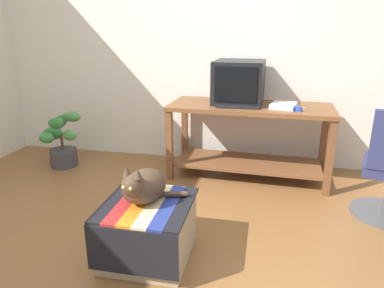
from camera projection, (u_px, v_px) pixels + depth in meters
The scene contains 11 objects.
ground_plane at pixel (152, 266), 2.22m from camera, with size 14.00×14.00×0.00m, color brown.
back_wall at pixel (208, 43), 3.73m from camera, with size 8.00×0.10×2.60m, color silver.
desk at pixel (249, 128), 3.46m from camera, with size 1.58×0.70×0.74m.
tv_monitor at pixel (239, 82), 3.43m from camera, with size 0.50×0.54×0.41m.
keyboard at pixel (238, 106), 3.27m from camera, with size 0.40×0.15×0.02m, color black.
book at pixel (284, 105), 3.26m from camera, with size 0.22×0.26×0.04m, color white.
ottoman_with_blanket at pixel (148, 230), 2.27m from camera, with size 0.55×0.60×0.38m.
cat at pixel (143, 186), 2.20m from camera, with size 0.42×0.39×0.27m.
potted_plant at pixel (61, 144), 3.80m from camera, with size 0.41×0.36×0.59m.
stapler at pixel (296, 109), 3.13m from camera, with size 0.04×0.11×0.04m, color #2342B7.
pen at pixel (298, 107), 3.27m from camera, with size 0.01×0.01×0.14m, color #B7B7BC.
Camera 1 is at (0.63, -1.78, 1.42)m, focal length 32.78 mm.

